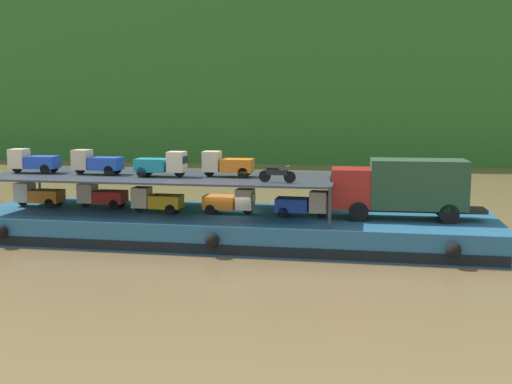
{
  "coord_description": "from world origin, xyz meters",
  "views": [
    {
      "loc": [
        7.47,
        -32.79,
        7.37
      ],
      "look_at": [
        1.42,
        0.0,
        2.7
      ],
      "focal_mm": 43.75,
      "sensor_mm": 36.0,
      "label": 1
    }
  ],
  "objects_px": {
    "motorcycle_upper_port": "(277,174)",
    "mini_truck_lower_stern": "(38,195)",
    "mini_truck_lower_aft": "(101,196)",
    "mini_truck_lower_mid": "(156,200)",
    "mini_truck_upper_stern": "(33,161)",
    "mini_truck_lower_fore": "(230,201)",
    "cargo_barge": "(231,227)",
    "mini_truck_upper_bow": "(227,164)",
    "mini_truck_upper_mid": "(96,162)",
    "covered_lorry": "(402,187)",
    "mini_truck_lower_bow": "(303,204)",
    "mini_truck_upper_fore": "(162,164)"
  },
  "relations": [
    {
      "from": "motorcycle_upper_port",
      "to": "mini_truck_lower_stern",
      "type": "bearing_deg",
      "value": 171.17
    },
    {
      "from": "motorcycle_upper_port",
      "to": "mini_truck_lower_aft",
      "type": "bearing_deg",
      "value": 166.38
    },
    {
      "from": "mini_truck_lower_mid",
      "to": "mini_truck_upper_stern",
      "type": "height_order",
      "value": "mini_truck_upper_stern"
    },
    {
      "from": "mini_truck_lower_fore",
      "to": "mini_truck_upper_stern",
      "type": "bearing_deg",
      "value": -179.93
    },
    {
      "from": "mini_truck_lower_stern",
      "to": "mini_truck_lower_fore",
      "type": "relative_size",
      "value": 1.0
    },
    {
      "from": "mini_truck_lower_stern",
      "to": "mini_truck_lower_mid",
      "type": "relative_size",
      "value": 1.01
    },
    {
      "from": "cargo_barge",
      "to": "mini_truck_upper_bow",
      "type": "height_order",
      "value": "mini_truck_upper_bow"
    },
    {
      "from": "mini_truck_lower_aft",
      "to": "cargo_barge",
      "type": "bearing_deg",
      "value": -3.9
    },
    {
      "from": "cargo_barge",
      "to": "motorcycle_upper_port",
      "type": "relative_size",
      "value": 14.85
    },
    {
      "from": "cargo_barge",
      "to": "mini_truck_upper_stern",
      "type": "height_order",
      "value": "mini_truck_upper_stern"
    },
    {
      "from": "mini_truck_lower_aft",
      "to": "mini_truck_upper_mid",
      "type": "bearing_deg",
      "value": -80.92
    },
    {
      "from": "covered_lorry",
      "to": "mini_truck_lower_mid",
      "type": "xyz_separation_m",
      "value": [
        -13.16,
        -0.41,
        -1.0
      ]
    },
    {
      "from": "mini_truck_lower_stern",
      "to": "mini_truck_lower_aft",
      "type": "height_order",
      "value": "same"
    },
    {
      "from": "covered_lorry",
      "to": "mini_truck_upper_mid",
      "type": "relative_size",
      "value": 2.88
    },
    {
      "from": "covered_lorry",
      "to": "mini_truck_lower_mid",
      "type": "distance_m",
      "value": 13.2
    },
    {
      "from": "mini_truck_lower_fore",
      "to": "mini_truck_upper_mid",
      "type": "xyz_separation_m",
      "value": [
        -7.64,
        -0.08,
        2.0
      ]
    },
    {
      "from": "mini_truck_lower_mid",
      "to": "mini_truck_lower_bow",
      "type": "bearing_deg",
      "value": 1.11
    },
    {
      "from": "mini_truck_lower_mid",
      "to": "mini_truck_lower_bow",
      "type": "xyz_separation_m",
      "value": [
        8.06,
        0.16,
        0.0
      ]
    },
    {
      "from": "mini_truck_upper_fore",
      "to": "mini_truck_lower_aft",
      "type": "bearing_deg",
      "value": 164.12
    },
    {
      "from": "covered_lorry",
      "to": "motorcycle_upper_port",
      "type": "relative_size",
      "value": 4.17
    },
    {
      "from": "mini_truck_lower_mid",
      "to": "covered_lorry",
      "type": "bearing_deg",
      "value": 1.77
    },
    {
      "from": "mini_truck_lower_fore",
      "to": "mini_truck_upper_mid",
      "type": "distance_m",
      "value": 7.89
    },
    {
      "from": "mini_truck_lower_stern",
      "to": "mini_truck_upper_mid",
      "type": "distance_m",
      "value": 4.41
    },
    {
      "from": "mini_truck_lower_aft",
      "to": "covered_lorry",
      "type": "bearing_deg",
      "value": -2.18
    },
    {
      "from": "cargo_barge",
      "to": "mini_truck_lower_stern",
      "type": "relative_size",
      "value": 10.22
    },
    {
      "from": "covered_lorry",
      "to": "mini_truck_upper_fore",
      "type": "distance_m",
      "value": 12.81
    },
    {
      "from": "mini_truck_lower_bow",
      "to": "motorcycle_upper_port",
      "type": "distance_m",
      "value": 2.68
    },
    {
      "from": "mini_truck_lower_fore",
      "to": "covered_lorry",
      "type": "bearing_deg",
      "value": 0.47
    },
    {
      "from": "mini_truck_lower_aft",
      "to": "mini_truck_upper_fore",
      "type": "height_order",
      "value": "mini_truck_upper_fore"
    },
    {
      "from": "mini_truck_lower_mid",
      "to": "motorcycle_upper_port",
      "type": "xyz_separation_m",
      "value": [
        6.91,
        -1.52,
        1.74
      ]
    },
    {
      "from": "mini_truck_upper_stern",
      "to": "mini_truck_upper_fore",
      "type": "bearing_deg",
      "value": -3.17
    },
    {
      "from": "mini_truck_lower_mid",
      "to": "mini_truck_upper_bow",
      "type": "distance_m",
      "value": 4.39
    },
    {
      "from": "mini_truck_lower_mid",
      "to": "mini_truck_upper_stern",
      "type": "xyz_separation_m",
      "value": [
        -7.45,
        0.32,
        2.0
      ]
    },
    {
      "from": "covered_lorry",
      "to": "mini_truck_lower_aft",
      "type": "bearing_deg",
      "value": 177.82
    },
    {
      "from": "mini_truck_lower_fore",
      "to": "mini_truck_lower_bow",
      "type": "distance_m",
      "value": 3.99
    },
    {
      "from": "covered_lorry",
      "to": "motorcycle_upper_port",
      "type": "bearing_deg",
      "value": -162.88
    },
    {
      "from": "mini_truck_upper_fore",
      "to": "mini_truck_lower_bow",
      "type": "bearing_deg",
      "value": 2.03
    },
    {
      "from": "mini_truck_lower_bow",
      "to": "mini_truck_upper_bow",
      "type": "relative_size",
      "value": 1.01
    },
    {
      "from": "mini_truck_upper_stern",
      "to": "cargo_barge",
      "type": "bearing_deg",
      "value": 1.01
    },
    {
      "from": "mini_truck_upper_bow",
      "to": "motorcycle_upper_port",
      "type": "xyz_separation_m",
      "value": [
        3.03,
        -2.03,
        -0.26
      ]
    },
    {
      "from": "covered_lorry",
      "to": "mini_truck_lower_bow",
      "type": "height_order",
      "value": "covered_lorry"
    },
    {
      "from": "mini_truck_upper_bow",
      "to": "mini_truck_lower_aft",
      "type": "bearing_deg",
      "value": 175.95
    },
    {
      "from": "mini_truck_lower_fore",
      "to": "mini_truck_upper_fore",
      "type": "distance_m",
      "value": 4.21
    },
    {
      "from": "mini_truck_lower_fore",
      "to": "mini_truck_lower_stern",
      "type": "bearing_deg",
      "value": 178.11
    },
    {
      "from": "mini_truck_upper_mid",
      "to": "mini_truck_lower_fore",
      "type": "bearing_deg",
      "value": 0.63
    },
    {
      "from": "mini_truck_upper_bow",
      "to": "mini_truck_lower_mid",
      "type": "bearing_deg",
      "value": -172.46
    },
    {
      "from": "mini_truck_lower_stern",
      "to": "mini_truck_upper_mid",
      "type": "relative_size",
      "value": 1.0
    },
    {
      "from": "cargo_barge",
      "to": "covered_lorry",
      "type": "height_order",
      "value": "covered_lorry"
    },
    {
      "from": "mini_truck_upper_stern",
      "to": "mini_truck_lower_bow",
      "type": "bearing_deg",
      "value": -0.6
    },
    {
      "from": "covered_lorry",
      "to": "mini_truck_lower_stern",
      "type": "xyz_separation_m",
      "value": [
        -20.62,
        0.31,
        -1.0
      ]
    }
  ]
}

